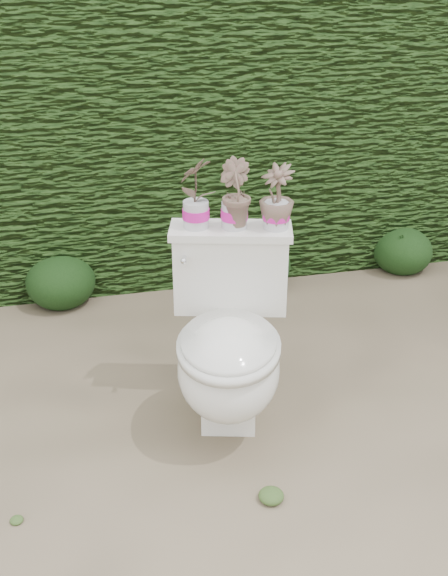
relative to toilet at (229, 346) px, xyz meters
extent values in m
plane|color=gray|center=(-0.14, 0.12, -0.36)|extent=(60.00, 60.00, 0.00)
cube|color=#31561C|center=(-0.14, 1.72, 0.44)|extent=(8.00, 1.00, 1.60)
cube|color=silver|center=(0.00, 0.02, -0.26)|extent=(0.29, 0.34, 0.20)
ellipsoid|color=silver|center=(-0.02, -0.08, -0.06)|extent=(0.52, 0.60, 0.39)
cube|color=silver|center=(0.06, 0.23, 0.22)|extent=(0.50, 0.28, 0.34)
cube|color=silver|center=(0.06, 0.23, 0.40)|extent=(0.53, 0.31, 0.03)
cylinder|color=silver|center=(-0.14, 0.19, 0.32)|extent=(0.03, 0.06, 0.02)
sphere|color=silver|center=(-0.15, 0.16, 0.32)|extent=(0.03, 0.03, 0.03)
imported|color=#216B2D|center=(-0.08, 0.27, 0.56)|extent=(0.18, 0.17, 0.28)
imported|color=#216B2D|center=(0.07, 0.23, 0.55)|extent=(0.17, 0.18, 0.27)
imported|color=#216B2D|center=(0.24, 0.19, 0.55)|extent=(0.20, 0.20, 0.25)
ellipsoid|color=#1C3914|center=(-0.67, 1.22, -0.20)|extent=(0.38, 0.38, 0.30)
ellipsoid|color=#1C3914|center=(0.42, 1.17, -0.19)|extent=(0.41, 0.41, 0.33)
ellipsoid|color=#1C3914|center=(1.35, 1.20, -0.21)|extent=(0.35, 0.35, 0.28)
camera|label=1|loc=(-0.56, -2.42, 1.55)|focal=45.00mm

